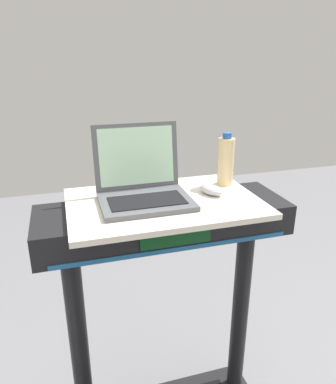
% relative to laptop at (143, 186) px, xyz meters
% --- Properties ---
extents(desk_board, '(0.67, 0.45, 0.02)m').
position_rel_laptop_xyz_m(desk_board, '(0.07, -0.03, -0.06)').
color(desk_board, beige).
rests_on(desk_board, treadmill_base).
extents(laptop, '(0.31, 0.28, 0.25)m').
position_rel_laptop_xyz_m(laptop, '(0.00, 0.00, 0.00)').
color(laptop, '#515459').
rests_on(laptop, desk_board).
extents(computer_mouse, '(0.10, 0.12, 0.03)m').
position_rel_laptop_xyz_m(computer_mouse, '(0.25, -0.02, -0.03)').
color(computer_mouse, '#B2B2B7').
rests_on(computer_mouse, desk_board).
extents(water_bottle, '(0.06, 0.06, 0.21)m').
position_rel_laptop_xyz_m(water_bottle, '(0.35, 0.07, 0.04)').
color(water_bottle, beige).
rests_on(water_bottle, desk_board).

